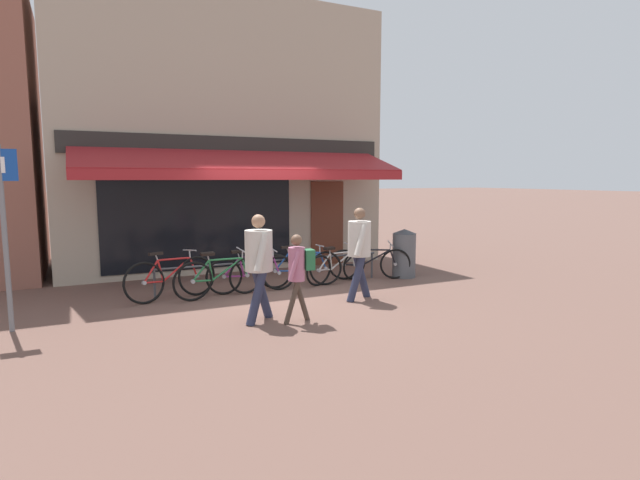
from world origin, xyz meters
TOP-DOWN VIEW (x-y plane):
  - ground_plane at (0.00, 0.00)m, footprint 160.00×160.00m
  - shop_front at (-0.06, 4.19)m, footprint 7.72×4.57m
  - bike_rack_rail at (0.07, 0.71)m, footprint 4.68×0.04m
  - bicycle_red at (-1.94, 0.61)m, footprint 1.71×0.66m
  - bicycle_green at (-1.11, 0.33)m, footprint 1.79×0.52m
  - bicycle_purple at (-0.46, 0.50)m, footprint 1.76×0.52m
  - bicycle_blue at (0.58, 0.57)m, footprint 1.75×0.52m
  - bicycle_silver at (1.42, 0.57)m, footprint 1.64×0.57m
  - bicycle_black at (2.21, 0.56)m, footprint 1.70×0.85m
  - pedestrian_adult at (1.11, -0.86)m, footprint 0.60×0.65m
  - pedestrian_child at (-0.44, -1.70)m, footprint 0.52×0.35m
  - pedestrian_second_adult at (-0.97, -1.40)m, footprint 0.56×0.75m
  - litter_bin at (3.04, 0.47)m, footprint 0.52×0.52m
  - parking_sign at (-4.33, -0.34)m, footprint 0.44×0.07m

SIDE VIEW (x-z plane):
  - ground_plane at x=0.00m, z-range 0.00..0.00m
  - bicycle_silver at x=1.42m, z-range -0.05..0.76m
  - bicycle_black at x=2.21m, z-range -0.05..0.78m
  - bicycle_purple at x=-0.46m, z-range -0.04..0.79m
  - bicycle_blue at x=0.58m, z-range -0.05..0.80m
  - bicycle_green at x=-1.11m, z-range -0.06..0.84m
  - bicycle_red at x=-1.94m, z-range -0.05..0.84m
  - bike_rack_rail at x=0.07m, z-range 0.20..0.77m
  - litter_bin at x=3.04m, z-range 0.00..1.07m
  - pedestrian_child at x=-0.44m, z-range 0.17..1.53m
  - pedestrian_second_adult at x=-0.97m, z-range 0.16..1.82m
  - pedestrian_adult at x=1.11m, z-range 0.16..1.84m
  - parking_sign at x=-4.33m, z-range 0.29..2.93m
  - shop_front at x=-0.06m, z-range -0.01..6.36m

